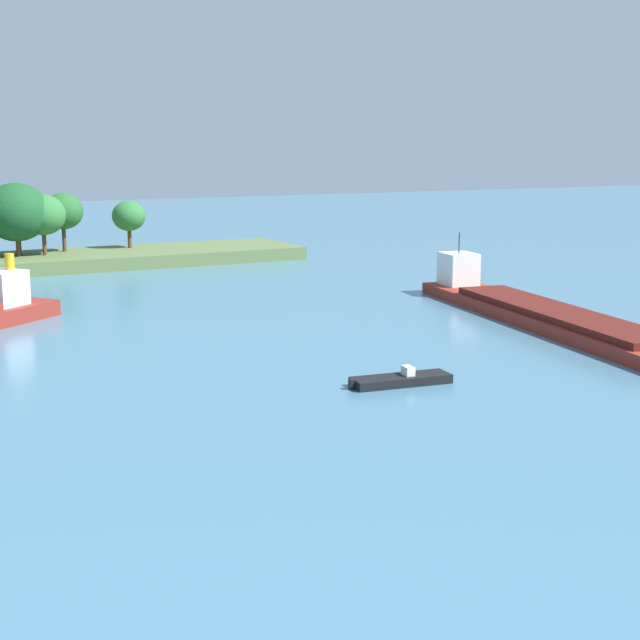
# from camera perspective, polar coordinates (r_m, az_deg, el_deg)

# --- Properties ---
(small_motorboat) EXTENTS (5.98, 2.35, 1.00)m
(small_motorboat) POSITION_cam_1_polar(r_m,az_deg,el_deg) (52.22, 4.92, -3.63)
(small_motorboat) COLOR black
(small_motorboat) RESTS_ON ground
(cargo_barge) EXTENTS (10.62, 33.66, 5.52)m
(cargo_barge) POSITION_cam_1_polar(r_m,az_deg,el_deg) (71.71, 13.11, 0.50)
(cargo_barge) COLOR maroon
(cargo_barge) RESTS_ON ground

